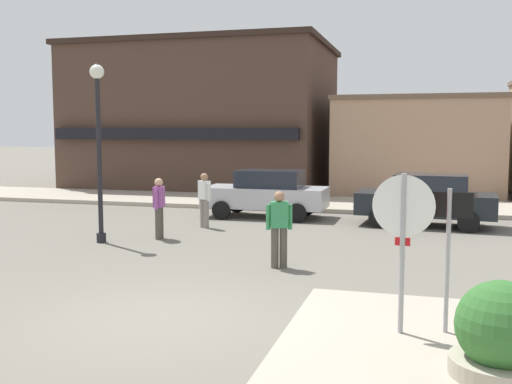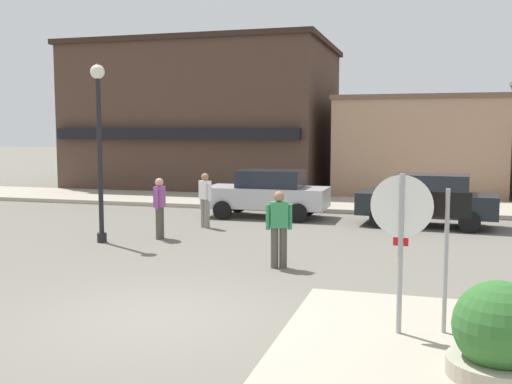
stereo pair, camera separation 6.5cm
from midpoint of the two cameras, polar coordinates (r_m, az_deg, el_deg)
The scene contains 13 objects.
ground_plane at distance 9.46m, azimuth -9.28°, elevation -11.79°, with size 160.00×160.00×0.00m, color #6B665B.
kerb_far at distance 22.85m, azimuth 5.93°, elevation -1.12°, with size 80.00×4.00×0.15m, color #A89E8C.
stop_sign at distance 8.16m, azimuth 13.58°, elevation -3.75°, with size 0.82×0.10×2.30m.
one_way_sign at distance 8.37m, azimuth 17.61°, elevation -4.91°, with size 0.60×0.08×2.10m.
planter at distance 7.29m, azimuth 22.03°, elevation -12.94°, with size 1.10×1.10×1.23m.
lamp_post at distance 15.62m, azimuth -14.90°, elevation 6.07°, with size 0.36×0.36×4.54m.
parked_car_nearest at distance 19.65m, azimuth 0.91°, elevation -0.08°, with size 4.01×1.89×1.56m.
parked_car_second at distance 18.56m, azimuth 15.86°, elevation -0.66°, with size 4.12×2.11×1.56m.
pedestrian_crossing_near at distance 12.43m, azimuth 2.07°, elevation -3.32°, with size 0.55×0.33×1.61m.
pedestrian_crossing_far at distance 17.60m, azimuth -5.05°, elevation -0.61°, with size 0.50×0.40×1.61m.
pedestrian_kerb_side at distance 15.94m, azimuth -9.33°, elevation -1.35°, with size 0.26×0.56×1.61m.
building_corner_shop at distance 30.53m, azimuth -4.79°, elevation 7.12°, with size 12.32×8.99×7.02m.
building_storefront_left_near at distance 28.90m, azimuth 15.04°, elevation 4.33°, with size 7.19×7.76×4.32m.
Camera 1 is at (3.82, -8.16, 2.86)m, focal length 42.00 mm.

